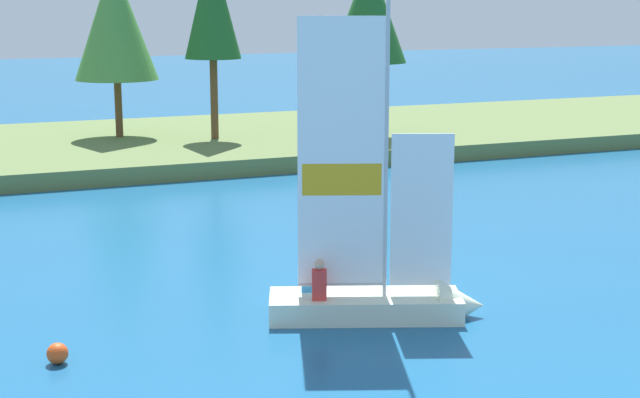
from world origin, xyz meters
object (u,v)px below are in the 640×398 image
at_px(shoreline_tree_centre, 212,2).
at_px(sailboat, 393,290).
at_px(shoreline_tree_midleft, 115,21).
at_px(shoreline_tree_midright, 369,11).
at_px(channel_buoy, 57,353).

bearing_deg(shoreline_tree_centre, sailboat, -96.92).
distance_m(shoreline_tree_midleft, sailboat, 23.74).
height_order(shoreline_tree_midright, channel_buoy, shoreline_tree_midright).
bearing_deg(channel_buoy, shoreline_tree_midright, 52.38).
bearing_deg(shoreline_tree_midright, shoreline_tree_midleft, 159.16).
bearing_deg(channel_buoy, shoreline_tree_midleft, 76.63).
bearing_deg(shoreline_tree_midleft, shoreline_tree_centre, -30.29).
bearing_deg(channel_buoy, sailboat, 0.09).
relative_size(shoreline_tree_midleft, channel_buoy, 19.17).
xyz_separation_m(sailboat, channel_buoy, (-6.44, -0.01, -0.38)).
distance_m(sailboat, channel_buoy, 6.45).
height_order(shoreline_tree_centre, channel_buoy, shoreline_tree_centre).
bearing_deg(sailboat, shoreline_tree_midright, 87.07).
height_order(shoreline_tree_centre, shoreline_tree_midright, shoreline_tree_centre).
bearing_deg(shoreline_tree_midright, sailboat, -113.86).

